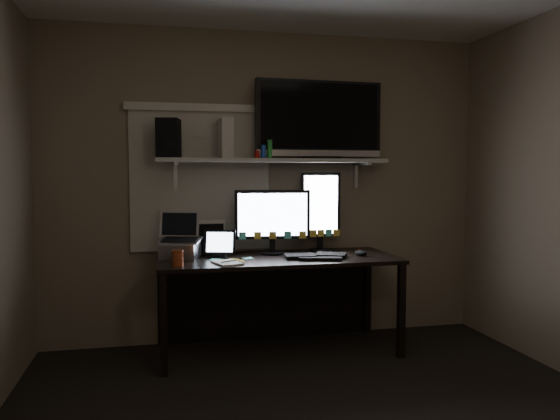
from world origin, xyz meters
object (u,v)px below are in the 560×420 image
object	(u,v)px
monitor_portrait	(320,211)
laptop	(180,236)
game_console	(225,139)
tv	(319,120)
keyboard	(315,256)
tablet	(219,244)
cup	(178,258)
speaker	(169,138)
desk	(275,277)
monitor_landscape	(272,221)
mouse	(361,253)

from	to	relation	value
monitor_portrait	laptop	xyz separation A→B (m)	(-1.13, -0.15, -0.16)
game_console	tv	bearing A→B (deg)	0.28
keyboard	tablet	distance (m)	0.73
cup	tv	world-z (taller)	tv
cup	speaker	xyz separation A→B (m)	(-0.04, 0.44, 0.84)
keyboard	speaker	distance (m)	1.41
desk	laptop	distance (m)	0.81
game_console	speaker	xyz separation A→B (m)	(-0.43, -0.00, -0.00)
desk	monitor_landscape	xyz separation A→B (m)	(-0.01, 0.02, 0.44)
monitor_landscape	monitor_portrait	world-z (taller)	monitor_portrait
keyboard	tv	world-z (taller)	tv
mouse	laptop	size ratio (longest dim) A/B	0.36
speaker	monitor_portrait	bearing A→B (deg)	14.27
monitor_portrait	game_console	bearing A→B (deg)	-175.12
tv	game_console	xyz separation A→B (m)	(-0.76, -0.06, -0.16)
tablet	keyboard	bearing A→B (deg)	1.88
desk	mouse	distance (m)	0.70
tablet	game_console	world-z (taller)	game_console
game_console	monitor_landscape	bearing A→B (deg)	-9.02
speaker	mouse	bearing A→B (deg)	2.24
monitor_portrait	mouse	world-z (taller)	monitor_portrait
monitor_portrait	keyboard	bearing A→B (deg)	-110.79
mouse	game_console	xyz separation A→B (m)	(-1.01, 0.25, 0.88)
tv	cup	bearing A→B (deg)	-158.89
monitor_landscape	monitor_portrait	xyz separation A→B (m)	(0.41, 0.07, 0.07)
mouse	laptop	xyz separation A→B (m)	(-1.37, 0.15, 0.15)
mouse	game_console	world-z (taller)	game_console
monitor_portrait	game_console	distance (m)	0.96
monitor_portrait	tv	bearing A→B (deg)	121.49
game_console	desk	bearing A→B (deg)	-12.52
monitor_portrait	speaker	size ratio (longest dim) A/B	2.24
game_console	tablet	bearing A→B (deg)	-125.64
monitor_landscape	tv	bearing A→B (deg)	18.38
monitor_portrait	tablet	size ratio (longest dim) A/B	2.76
mouse	monitor_portrait	bearing A→B (deg)	117.66
game_console	speaker	size ratio (longest dim) A/B	1.03
tablet	cup	distance (m)	0.47
mouse	cup	xyz separation A→B (m)	(-1.39, -0.19, 0.03)
laptop	cup	world-z (taller)	laptop
monitor_portrait	tv	size ratio (longest dim) A/B	0.63
monitor_landscape	cup	size ratio (longest dim) A/B	5.23
tablet	game_console	bearing A→B (deg)	74.16
mouse	laptop	world-z (taller)	laptop
tablet	tv	distance (m)	1.28
mouse	cup	size ratio (longest dim) A/B	1.08
monitor_landscape	speaker	distance (m)	1.01
monitor_portrait	cup	size ratio (longest dim) A/B	5.80
monitor_portrait	game_console	xyz separation A→B (m)	(-0.77, -0.04, 0.57)
cup	mouse	bearing A→B (deg)	7.65
tablet	cup	world-z (taller)	tablet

